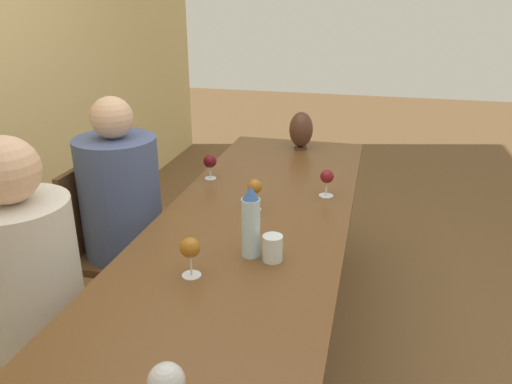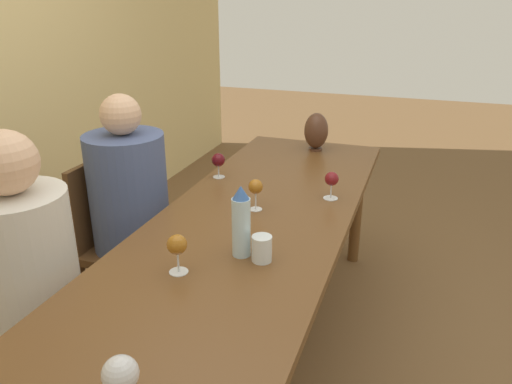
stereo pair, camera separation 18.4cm
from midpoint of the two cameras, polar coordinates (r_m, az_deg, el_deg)
ground_plane at (r=2.48m, az=-3.09°, el=-20.03°), size 14.00×14.00×0.00m
dining_table at (r=2.08m, az=-3.47°, el=-5.88°), size 2.66×0.81×0.76m
water_bottle at (r=1.78m, az=-3.57°, el=-3.56°), size 0.07×0.07×0.27m
water_tumbler at (r=1.78m, az=-1.07°, el=-6.49°), size 0.07×0.07×0.10m
vase at (r=3.05m, az=3.45°, el=7.09°), size 0.14×0.14×0.23m
wine_glass_0 at (r=2.17m, az=-2.57°, el=0.47°), size 0.06×0.06×0.14m
wine_glass_1 at (r=1.18m, az=-14.94°, el=-20.43°), size 0.08×0.08×0.16m
wine_glass_2 at (r=1.69m, az=-10.67°, el=-6.47°), size 0.07×0.07×0.14m
wine_glass_3 at (r=2.57m, az=-7.35°, el=3.42°), size 0.07×0.07×0.13m
wine_glass_4 at (r=2.33m, az=5.89°, el=1.63°), size 0.07×0.07×0.13m
chair_near at (r=2.18m, az=-27.56°, el=-13.69°), size 0.44×0.44×0.88m
chair_far at (r=2.65m, az=-17.94°, el=-5.69°), size 0.44×0.44×0.88m
person_near at (r=2.04m, az=-26.62°, el=-10.19°), size 0.38×0.38×1.23m
person_far at (r=2.54m, az=-16.76°, el=-2.54°), size 0.38×0.38×1.22m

